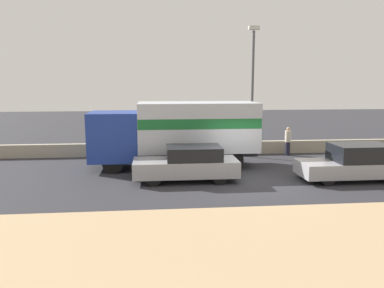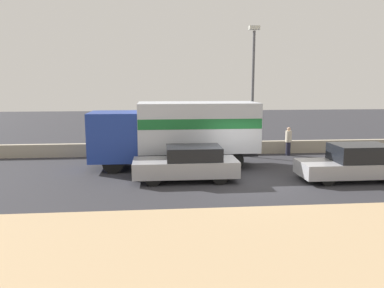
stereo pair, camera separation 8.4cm
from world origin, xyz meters
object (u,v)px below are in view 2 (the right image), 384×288
Objects in this scene: car_hatchback at (188,164)px; pedestrian at (288,141)px; street_lamp at (253,83)px; box_truck at (179,130)px; car_sedan_second at (354,163)px.

pedestrian reaches higher than car_hatchback.
pedestrian is at bearing 7.06° from street_lamp.
box_truck is at bearing -85.71° from car_hatchback.
box_truck reaches higher than car_hatchback.
street_lamp is 6.96m from car_sedan_second.
pedestrian is at bearing -140.86° from car_hatchback.
box_truck reaches higher than pedestrian.
car_sedan_second is 5.63m from pedestrian.
street_lamp is 0.88× the size of box_truck.
car_hatchback is 0.98× the size of car_sedan_second.
box_truck is at bearing -152.51° from street_lamp.
car_sedan_second is at bearing -81.04° from pedestrian.
box_truck reaches higher than car_sedan_second.
street_lamp is 6.95m from car_hatchback.
car_sedan_second is at bearing 156.23° from box_truck.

